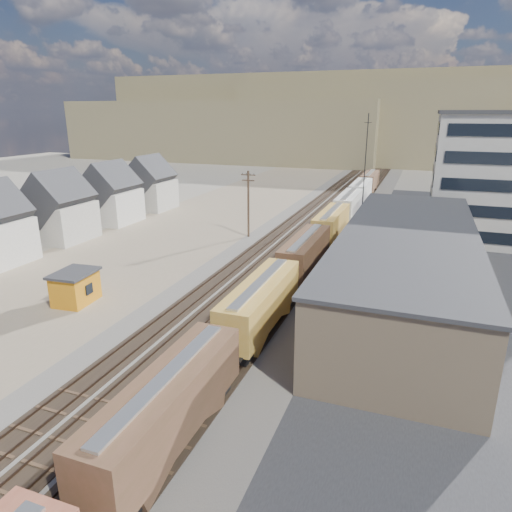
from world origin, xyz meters
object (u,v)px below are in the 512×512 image
(freight_train, at_px, (320,236))
(utility_pole_north, at_px, (248,203))
(parked_car_blue, at_px, (499,241))
(maintenance_shed, at_px, (75,287))

(freight_train, height_order, utility_pole_north, utility_pole_north)
(freight_train, xyz_separation_m, parked_car_blue, (22.84, 13.94, -2.08))
(freight_train, bearing_deg, utility_pole_north, 153.44)
(utility_pole_north, distance_m, parked_car_blue, 36.29)
(utility_pole_north, relative_size, parked_car_blue, 1.96)
(utility_pole_north, relative_size, maintenance_shed, 2.11)
(freight_train, distance_m, parked_car_blue, 26.84)
(maintenance_shed, bearing_deg, utility_pole_north, 76.43)
(maintenance_shed, relative_size, parked_car_blue, 0.93)
(utility_pole_north, xyz_separation_m, maintenance_shed, (-7.08, -29.31, -3.62))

